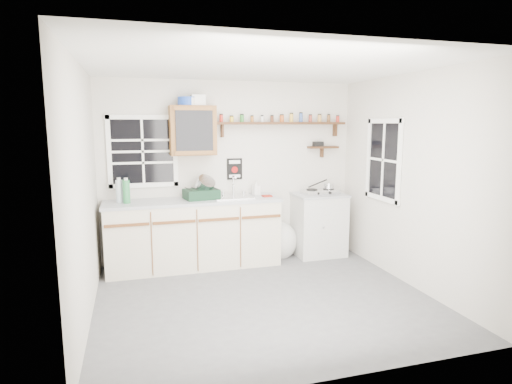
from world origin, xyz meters
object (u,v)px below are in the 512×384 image
at_px(hotplate, 320,192).
at_px(spice_shelf, 282,123).
at_px(right_cabinet, 319,224).
at_px(upper_cabinet, 193,130).
at_px(main_cabinet, 194,233).
at_px(dish_rack, 203,191).

bearing_deg(hotplate, spice_shelf, 153.48).
bearing_deg(spice_shelf, right_cabinet, -19.90).
relative_size(spice_shelf, hotplate, 3.54).
distance_m(upper_cabinet, hotplate, 2.01).
height_order(main_cabinet, dish_rack, dish_rack).
distance_m(dish_rack, hotplate, 1.71).
relative_size(upper_cabinet, hotplate, 1.21).
height_order(right_cabinet, hotplate, hotplate).
relative_size(main_cabinet, spice_shelf, 1.21).
distance_m(upper_cabinet, dish_rack, 0.81).
bearing_deg(spice_shelf, dish_rack, -171.09).
bearing_deg(spice_shelf, main_cabinet, -170.81).
xyz_separation_m(main_cabinet, hotplate, (1.84, 0.01, 0.48)).
distance_m(right_cabinet, upper_cabinet, 2.26).
height_order(upper_cabinet, dish_rack, upper_cabinet).
height_order(spice_shelf, hotplate, spice_shelf).
bearing_deg(right_cabinet, upper_cabinet, 176.24).
xyz_separation_m(main_cabinet, right_cabinet, (1.83, 0.03, -0.01)).
bearing_deg(hotplate, main_cabinet, 175.46).
bearing_deg(dish_rack, right_cabinet, -9.47).
bearing_deg(right_cabinet, hotplate, -87.83).
bearing_deg(hotplate, dish_rack, 174.56).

